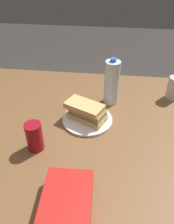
% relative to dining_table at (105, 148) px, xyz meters
% --- Properties ---
extents(ground_plane, '(8.00, 8.00, 0.00)m').
position_rel_dining_table_xyz_m(ground_plane, '(0.00, 0.00, -0.65)').
color(ground_plane, '#383330').
extents(dining_table, '(1.71, 1.13, 0.73)m').
position_rel_dining_table_xyz_m(dining_table, '(0.00, 0.00, 0.00)').
color(dining_table, brown).
rests_on(dining_table, ground_plane).
extents(paper_plate, '(0.23, 0.23, 0.01)m').
position_rel_dining_table_xyz_m(paper_plate, '(0.09, -0.10, 0.08)').
color(paper_plate, white).
rests_on(paper_plate, dining_table).
extents(sandwich, '(0.21, 0.15, 0.08)m').
position_rel_dining_table_xyz_m(sandwich, '(0.10, -0.10, 0.13)').
color(sandwich, '#DBB26B').
rests_on(sandwich, paper_plate).
extents(soda_can_red, '(0.07, 0.07, 0.12)m').
position_rel_dining_table_xyz_m(soda_can_red, '(0.28, 0.10, 0.14)').
color(soda_can_red, maroon).
rests_on(soda_can_red, dining_table).
extents(chip_bag, '(0.16, 0.24, 0.07)m').
position_rel_dining_table_xyz_m(chip_bag, '(0.10, 0.36, 0.11)').
color(chip_bag, red).
rests_on(chip_bag, dining_table).
extents(water_bottle_tall, '(0.07, 0.07, 0.24)m').
position_rel_dining_table_xyz_m(water_bottle_tall, '(-0.01, -0.26, 0.19)').
color(water_bottle_tall, silver).
rests_on(water_bottle_tall, dining_table).
extents(soda_can_silver, '(0.07, 0.07, 0.12)m').
position_rel_dining_table_xyz_m(soda_can_silver, '(-0.33, -0.34, 0.14)').
color(soda_can_silver, silver).
rests_on(soda_can_silver, dining_table).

